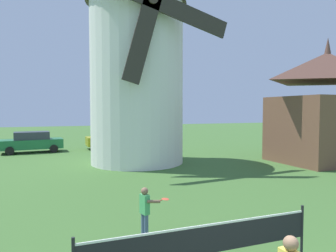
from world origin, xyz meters
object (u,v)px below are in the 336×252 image
(tennis_net, at_px, (204,240))
(parked_car_mustard, at_px, (110,139))
(windmill, at_px, (137,56))
(chapel, at_px, (326,109))
(player_far, at_px, (146,208))
(parked_car_green, at_px, (32,142))

(tennis_net, relative_size, parked_car_mustard, 1.26)
(windmill, distance_m, chapel, 12.02)
(windmill, distance_m, tennis_net, 14.19)
(windmill, height_order, tennis_net, windmill)
(tennis_net, relative_size, player_far, 3.95)
(parked_car_green, bearing_deg, player_far, -78.12)
(player_far, bearing_deg, tennis_net, -76.29)
(parked_car_green, distance_m, chapel, 20.50)
(windmill, height_order, parked_car_mustard, windmill)
(windmill, xyz_separation_m, chapel, (10.98, -3.74, -3.16))
(player_far, height_order, parked_car_green, parked_car_green)
(windmill, bearing_deg, tennis_net, -99.06)
(windmill, xyz_separation_m, parked_car_mustard, (-0.36, 7.30, -5.64))
(parked_car_green, distance_m, parked_car_mustard, 5.94)
(parked_car_green, xyz_separation_m, parked_car_mustard, (5.93, 0.27, -0.00))
(parked_car_green, relative_size, parked_car_mustard, 1.14)
(tennis_net, relative_size, parked_car_green, 1.10)
(tennis_net, distance_m, chapel, 16.08)
(chapel, bearing_deg, player_far, -153.13)
(parked_car_green, height_order, parked_car_mustard, same)
(tennis_net, bearing_deg, windmill, 80.94)
(tennis_net, height_order, parked_car_mustard, parked_car_mustard)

